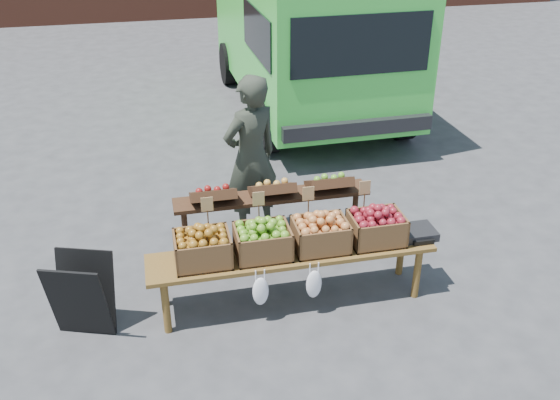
{
  "coord_description": "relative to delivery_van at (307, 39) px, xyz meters",
  "views": [
    {
      "loc": [
        -0.45,
        -4.49,
        3.76
      ],
      "look_at": [
        0.72,
        0.75,
        0.85
      ],
      "focal_mm": 40.0,
      "sensor_mm": 36.0,
      "label": 1
    }
  ],
  "objects": [
    {
      "name": "chalkboard_sign",
      "position": [
        -3.43,
        -5.3,
        -0.8
      ],
      "size": [
        0.59,
        0.45,
        0.8
      ],
      "primitive_type": null,
      "rotation": [
        0.0,
        0.0,
        -0.34
      ],
      "color": "black",
      "rests_on": "ground"
    },
    {
      "name": "vendor",
      "position": [
        -1.65,
        -3.88,
        -0.26
      ],
      "size": [
        0.8,
        0.68,
        1.86
      ],
      "primitive_type": "imported",
      "rotation": [
        0.0,
        0.0,
        3.56
      ],
      "color": "#2A3025",
      "rests_on": "ground"
    },
    {
      "name": "weighing_scale",
      "position": [
        -0.27,
        -5.25,
        -0.58
      ],
      "size": [
        0.34,
        0.3,
        0.08
      ],
      "primitive_type": "cube",
      "color": "black",
      "rests_on": "display_bench"
    },
    {
      "name": "crate_russet_pears",
      "position": [
        -1.79,
        -5.25,
        -0.48
      ],
      "size": [
        0.5,
        0.4,
        0.28
      ],
      "primitive_type": null,
      "color": "#52842A",
      "rests_on": "display_bench"
    },
    {
      "name": "ground",
      "position": [
        -2.24,
        -5.51,
        -1.19
      ],
      "size": [
        80.0,
        80.0,
        0.0
      ],
      "primitive_type": "plane",
      "color": "#3E3E40"
    },
    {
      "name": "display_bench",
      "position": [
        -1.52,
        -5.25,
        -0.91
      ],
      "size": [
        2.7,
        0.56,
        0.57
      ],
      "primitive_type": null,
      "color": "brown",
      "rests_on": "ground"
    },
    {
      "name": "crate_golden_apples",
      "position": [
        -2.34,
        -5.25,
        -0.48
      ],
      "size": [
        0.5,
        0.4,
        0.28
      ],
      "primitive_type": null,
      "color": "#A47021",
      "rests_on": "display_bench"
    },
    {
      "name": "back_table",
      "position": [
        -1.55,
        -4.53,
        -0.67
      ],
      "size": [
        2.1,
        0.44,
        1.04
      ],
      "primitive_type": null,
      "color": "#382113",
      "rests_on": "ground"
    },
    {
      "name": "crate_green_apples",
      "position": [
        -0.69,
        -5.25,
        -0.48
      ],
      "size": [
        0.5,
        0.4,
        0.28
      ],
      "primitive_type": null,
      "color": "maroon",
      "rests_on": "display_bench"
    },
    {
      "name": "crate_red_apples",
      "position": [
        -1.24,
        -5.25,
        -0.48
      ],
      "size": [
        0.5,
        0.4,
        0.28
      ],
      "primitive_type": null,
      "color": "#AC8D3C",
      "rests_on": "display_bench"
    },
    {
      "name": "delivery_van",
      "position": [
        0.0,
        0.0,
        0.0
      ],
      "size": [
        2.56,
        5.38,
        2.39
      ],
      "primitive_type": null,
      "rotation": [
        0.0,
        0.0,
        0.02
      ],
      "color": "green",
      "rests_on": "ground"
    }
  ]
}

